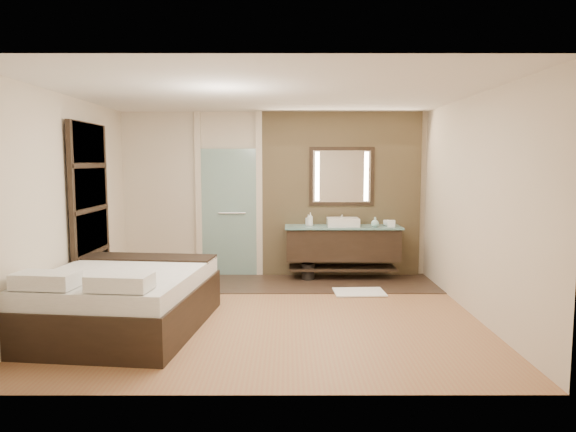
{
  "coord_description": "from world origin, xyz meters",
  "views": [
    {
      "loc": [
        0.21,
        -6.23,
        1.88
      ],
      "look_at": [
        0.22,
        0.6,
        1.16
      ],
      "focal_mm": 32.0,
      "sensor_mm": 36.0,
      "label": 1
    }
  ],
  "objects_px": {
    "mirror_unit": "(342,176)",
    "waste_bin": "(308,272)",
    "bed": "(122,299)",
    "vanity": "(343,243)"
  },
  "relations": [
    {
      "from": "vanity",
      "to": "bed",
      "type": "height_order",
      "value": "vanity"
    },
    {
      "from": "vanity",
      "to": "waste_bin",
      "type": "height_order",
      "value": "vanity"
    },
    {
      "from": "vanity",
      "to": "mirror_unit",
      "type": "xyz_separation_m",
      "value": [
        0.0,
        0.24,
        1.07
      ]
    },
    {
      "from": "mirror_unit",
      "to": "waste_bin",
      "type": "height_order",
      "value": "mirror_unit"
    },
    {
      "from": "waste_bin",
      "to": "bed",
      "type": "bearing_deg",
      "value": -132.12
    },
    {
      "from": "vanity",
      "to": "bed",
      "type": "relative_size",
      "value": 0.8
    },
    {
      "from": "waste_bin",
      "to": "mirror_unit",
      "type": "bearing_deg",
      "value": 28.77
    },
    {
      "from": "bed",
      "to": "waste_bin",
      "type": "bearing_deg",
      "value": 54.38
    },
    {
      "from": "mirror_unit",
      "to": "bed",
      "type": "relative_size",
      "value": 0.46
    },
    {
      "from": "mirror_unit",
      "to": "waste_bin",
      "type": "xyz_separation_m",
      "value": [
        -0.56,
        -0.31,
        -1.52
      ]
    }
  ]
}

